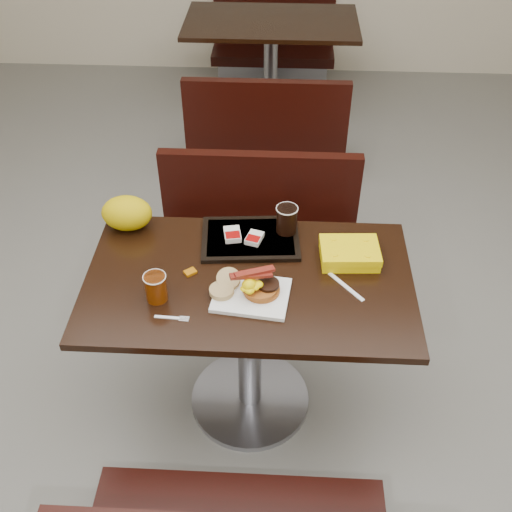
{
  "coord_description": "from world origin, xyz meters",
  "views": [
    {
      "loc": [
        0.11,
        -1.61,
        2.27
      ],
      "look_at": [
        0.02,
        0.04,
        0.82
      ],
      "focal_mm": 42.46,
      "sensor_mm": 36.0,
      "label": 1
    }
  ],
  "objects_px": {
    "pancake_stack": "(262,288)",
    "knife": "(346,287)",
    "platter": "(251,295)",
    "clamshell": "(350,253)",
    "table_near": "(250,345)",
    "bench_far_s": "(267,121)",
    "fork": "(167,317)",
    "hashbrown_sleeve_right": "(254,238)",
    "bench_near_n": "(258,239)",
    "tray": "(250,239)",
    "coffee_cup_far": "(287,219)",
    "coffee_cup_near": "(156,288)",
    "paper_bag": "(127,213)",
    "table_far": "(271,72)",
    "hashbrown_sleeve_left": "(232,234)",
    "bench_far_n": "(273,37)"
  },
  "relations": [
    {
      "from": "table_near",
      "to": "bench_far_s",
      "type": "distance_m",
      "value": 1.9
    },
    {
      "from": "tray",
      "to": "hashbrown_sleeve_left",
      "type": "height_order",
      "value": "hashbrown_sleeve_left"
    },
    {
      "from": "pancake_stack",
      "to": "bench_near_n",
      "type": "bearing_deg",
      "value": 93.68
    },
    {
      "from": "platter",
      "to": "clamshell",
      "type": "distance_m",
      "value": 0.42
    },
    {
      "from": "fork",
      "to": "bench_far_n",
      "type": "bearing_deg",
      "value": 88.77
    },
    {
      "from": "tray",
      "to": "hashbrown_sleeve_right",
      "type": "height_order",
      "value": "hashbrown_sleeve_right"
    },
    {
      "from": "table_far",
      "to": "coffee_cup_near",
      "type": "height_order",
      "value": "coffee_cup_near"
    },
    {
      "from": "tray",
      "to": "coffee_cup_far",
      "type": "xyz_separation_m",
      "value": [
        0.14,
        0.05,
        0.06
      ]
    },
    {
      "from": "hashbrown_sleeve_left",
      "to": "table_far",
      "type": "bearing_deg",
      "value": 77.04
    },
    {
      "from": "pancake_stack",
      "to": "tray",
      "type": "height_order",
      "value": "pancake_stack"
    },
    {
      "from": "bench_far_n",
      "to": "tray",
      "type": "relative_size",
      "value": 2.65
    },
    {
      "from": "coffee_cup_near",
      "to": "tray",
      "type": "xyz_separation_m",
      "value": [
        0.31,
        0.34,
        -0.04
      ]
    },
    {
      "from": "bench_near_n",
      "to": "fork",
      "type": "relative_size",
      "value": 8.36
    },
    {
      "from": "pancake_stack",
      "to": "clamshell",
      "type": "height_order",
      "value": "clamshell"
    },
    {
      "from": "hashbrown_sleeve_left",
      "to": "hashbrown_sleeve_right",
      "type": "height_order",
      "value": "hashbrown_sleeve_left"
    },
    {
      "from": "table_near",
      "to": "bench_far_s",
      "type": "relative_size",
      "value": 1.2
    },
    {
      "from": "platter",
      "to": "knife",
      "type": "distance_m",
      "value": 0.34
    },
    {
      "from": "knife",
      "to": "platter",
      "type": "bearing_deg",
      "value": -118.47
    },
    {
      "from": "platter",
      "to": "hashbrown_sleeve_left",
      "type": "bearing_deg",
      "value": 113.42
    },
    {
      "from": "bench_far_s",
      "to": "paper_bag",
      "type": "relative_size",
      "value": 4.99
    },
    {
      "from": "bench_far_s",
      "to": "coffee_cup_near",
      "type": "distance_m",
      "value": 2.09
    },
    {
      "from": "bench_near_n",
      "to": "table_far",
      "type": "height_order",
      "value": "table_far"
    },
    {
      "from": "clamshell",
      "to": "paper_bag",
      "type": "distance_m",
      "value": 0.89
    },
    {
      "from": "knife",
      "to": "bench_near_n",
      "type": "bearing_deg",
      "value": 166.23
    },
    {
      "from": "paper_bag",
      "to": "hashbrown_sleeve_left",
      "type": "bearing_deg",
      "value": -8.39
    },
    {
      "from": "bench_far_s",
      "to": "bench_far_n",
      "type": "distance_m",
      "value": 1.4
    },
    {
      "from": "table_near",
      "to": "coffee_cup_near",
      "type": "bearing_deg",
      "value": -159.07
    },
    {
      "from": "hashbrown_sleeve_right",
      "to": "paper_bag",
      "type": "height_order",
      "value": "paper_bag"
    },
    {
      "from": "bench_near_n",
      "to": "knife",
      "type": "distance_m",
      "value": 0.9
    },
    {
      "from": "coffee_cup_far",
      "to": "knife",
      "type": "bearing_deg",
      "value": -53.07
    },
    {
      "from": "table_far",
      "to": "bench_far_n",
      "type": "bearing_deg",
      "value": 90.0
    },
    {
      "from": "knife",
      "to": "paper_bag",
      "type": "height_order",
      "value": "paper_bag"
    },
    {
      "from": "platter",
      "to": "hashbrown_sleeve_right",
      "type": "relative_size",
      "value": 3.42
    },
    {
      "from": "hashbrown_sleeve_left",
      "to": "tray",
      "type": "bearing_deg",
      "value": -9.53
    },
    {
      "from": "fork",
      "to": "hashbrown_sleeve_right",
      "type": "xyz_separation_m",
      "value": [
        0.28,
        0.41,
        0.03
      ]
    },
    {
      "from": "tray",
      "to": "coffee_cup_far",
      "type": "relative_size",
      "value": 3.41
    },
    {
      "from": "bench_far_s",
      "to": "clamshell",
      "type": "height_order",
      "value": "clamshell"
    },
    {
      "from": "table_far",
      "to": "fork",
      "type": "distance_m",
      "value": 2.85
    },
    {
      "from": "knife",
      "to": "paper_bag",
      "type": "xyz_separation_m",
      "value": [
        -0.85,
        0.31,
        0.07
      ]
    },
    {
      "from": "clamshell",
      "to": "table_near",
      "type": "bearing_deg",
      "value": -164.82
    },
    {
      "from": "pancake_stack",
      "to": "table_near",
      "type": "bearing_deg",
      "value": 121.96
    },
    {
      "from": "coffee_cup_far",
      "to": "clamshell",
      "type": "xyz_separation_m",
      "value": [
        0.24,
        -0.14,
        -0.04
      ]
    },
    {
      "from": "coffee_cup_near",
      "to": "pancake_stack",
      "type": "bearing_deg",
      "value": 6.28
    },
    {
      "from": "fork",
      "to": "coffee_cup_far",
      "type": "relative_size",
      "value": 1.08
    },
    {
      "from": "knife",
      "to": "hashbrown_sleeve_right",
      "type": "bearing_deg",
      "value": -163.07
    },
    {
      "from": "pancake_stack",
      "to": "knife",
      "type": "bearing_deg",
      "value": 9.51
    },
    {
      "from": "bench_far_s",
      "to": "clamshell",
      "type": "xyz_separation_m",
      "value": [
        0.37,
        -1.78,
        0.42
      ]
    },
    {
      "from": "fork",
      "to": "hashbrown_sleeve_left",
      "type": "distance_m",
      "value": 0.47
    },
    {
      "from": "fork",
      "to": "clamshell",
      "type": "bearing_deg",
      "value": 30.75
    },
    {
      "from": "table_far",
      "to": "pancake_stack",
      "type": "height_order",
      "value": "pancake_stack"
    }
  ]
}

